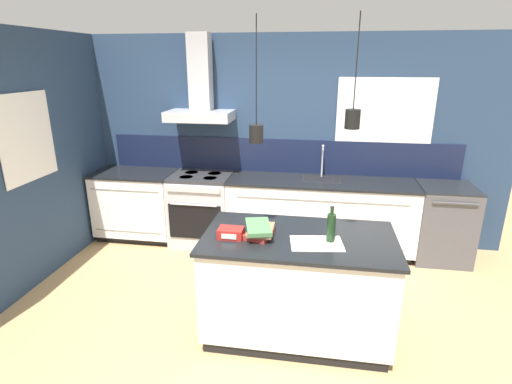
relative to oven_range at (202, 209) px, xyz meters
name	(u,v)px	position (x,y,z in m)	size (l,w,h in m)	color
ground_plane	(253,328)	(0.96, -1.69, -0.46)	(16.00, 16.00, 0.00)	tan
wall_back	(275,138)	(0.90, 0.32, 0.90)	(5.60, 2.10, 2.60)	navy
wall_left	(37,158)	(-1.47, -0.99, 0.85)	(0.08, 3.80, 2.60)	navy
counter_run_left	(137,204)	(-0.89, 0.01, 0.01)	(1.04, 0.64, 0.91)	black
counter_run_sink	(320,215)	(1.51, 0.01, 0.01)	(2.26, 0.64, 1.31)	black
oven_range	(202,209)	(0.00, 0.00, 0.00)	(0.77, 0.66, 0.91)	#B5B5BA
dishwasher	(442,223)	(2.95, 0.00, 0.00)	(0.63, 0.65, 0.91)	#4C4C51
kitchen_island	(297,284)	(1.34, -1.65, 0.00)	(1.58, 0.90, 0.91)	black
bottle_on_island	(331,227)	(1.59, -1.71, 0.58)	(0.07, 0.07, 0.30)	#193319
book_stack	(259,230)	(1.01, -1.70, 0.51)	(0.27, 0.38, 0.10)	#B2332D
red_supply_box	(231,233)	(0.79, -1.77, 0.50)	(0.20, 0.15, 0.08)	red
paper_pile	(317,243)	(1.48, -1.77, 0.46)	(0.44, 0.34, 0.01)	silver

